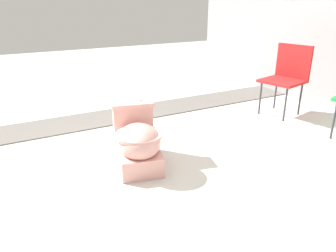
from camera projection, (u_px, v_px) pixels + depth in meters
name	position (u px, v px, depth m)	size (l,w,h in m)	color
ground_plane	(105.00, 168.00, 2.79)	(14.00, 14.00, 0.00)	beige
gravel_strip	(114.00, 116.00, 3.99)	(0.56, 8.00, 0.01)	#605B56
toilet	(137.00, 141.00, 2.77)	(0.70, 0.51, 0.52)	#E09E93
folding_chair_left	(288.00, 72.00, 3.96)	(0.53, 0.53, 0.83)	red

